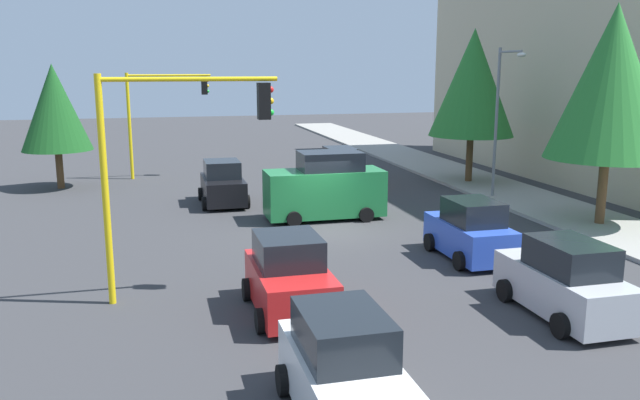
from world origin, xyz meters
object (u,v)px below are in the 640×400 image
at_px(traffic_signal_far_right, 162,104).
at_px(car_white, 345,374).
at_px(delivery_van_green, 325,188).
at_px(car_red, 289,278).
at_px(tree_roadside_near, 612,82).
at_px(car_silver, 564,282).
at_px(tree_roadside_mid, 473,83).
at_px(car_black, 223,185).
at_px(street_lamp_curbside, 501,107).
at_px(car_blue, 470,232).
at_px(tree_opposite_side, 55,108).
at_px(traffic_signal_near_right, 173,143).
at_px(car_orange, 339,167).

xyz_separation_m(traffic_signal_far_right, car_white, (27.09, 2.52, -3.22)).
bearing_deg(delivery_van_green, car_red, -19.93).
relative_size(tree_roadside_near, car_silver, 2.13).
relative_size(tree_roadside_mid, car_white, 2.07).
height_order(car_white, car_black, same).
xyz_separation_m(street_lamp_curbside, car_black, (-2.37, -12.51, -3.45)).
height_order(traffic_signal_far_right, street_lamp_curbside, street_lamp_curbside).
relative_size(tree_roadside_near, car_blue, 2.35).
bearing_deg(tree_opposite_side, traffic_signal_near_right, 16.28).
bearing_deg(car_silver, tree_roadside_near, 137.87).
distance_m(tree_roadside_mid, car_black, 14.17).
xyz_separation_m(car_white, car_black, (-19.07, -0.10, 0.00)).
relative_size(delivery_van_green, car_red, 1.32).
bearing_deg(car_orange, car_silver, 0.69).
bearing_deg(street_lamp_curbside, car_red, -47.25).
xyz_separation_m(car_red, car_blue, (-3.10, 6.63, -0.00)).
height_order(traffic_signal_near_right, tree_opposite_side, tree_opposite_side).
xyz_separation_m(car_blue, car_white, (8.45, -6.76, 0.00)).
bearing_deg(car_orange, street_lamp_curbside, 44.40).
bearing_deg(tree_opposite_side, traffic_signal_far_right, 110.75).
xyz_separation_m(street_lamp_curbside, car_red, (11.35, -12.28, -3.45)).
bearing_deg(car_blue, tree_roadside_near, 110.80).
xyz_separation_m(traffic_signal_near_right, street_lamp_curbside, (-9.61, 14.94, 0.13)).
bearing_deg(street_lamp_curbside, delivery_van_green, -79.57).
distance_m(delivery_van_green, car_black, 5.49).
relative_size(tree_roadside_mid, tree_opposite_side, 1.28).
relative_size(street_lamp_curbside, car_red, 1.92).
bearing_deg(car_black, traffic_signal_near_right, -11.49).
bearing_deg(car_white, traffic_signal_near_right, -160.28).
bearing_deg(car_orange, car_blue, 1.17).
bearing_deg(car_black, car_blue, 32.87).
relative_size(street_lamp_curbside, car_blue, 1.94).
height_order(street_lamp_curbside, delivery_van_green, street_lamp_curbside).
relative_size(traffic_signal_near_right, car_white, 1.53).
distance_m(delivery_van_green, car_red, 10.37).
xyz_separation_m(tree_roadside_mid, tree_roadside_near, (10.00, 0.50, 0.25)).
relative_size(traffic_signal_near_right, car_black, 1.64).
bearing_deg(tree_opposite_side, car_red, 21.87).
bearing_deg(car_blue, car_white, -38.65).
relative_size(traffic_signal_near_right, car_red, 1.64).
bearing_deg(tree_opposite_side, street_lamp_curbside, 67.45).
bearing_deg(car_orange, car_red, -20.02).
relative_size(tree_roadside_near, car_red, 2.33).
relative_size(tree_roadside_mid, car_orange, 2.24).
xyz_separation_m(tree_opposite_side, car_black, (6.02, 7.69, -3.23)).
distance_m(traffic_signal_near_right, car_black, 12.67).
height_order(traffic_signal_near_right, car_blue, traffic_signal_near_right).
bearing_deg(street_lamp_curbside, car_orange, -135.60).
bearing_deg(tree_opposite_side, car_black, 51.98).
xyz_separation_m(tree_roadside_near, car_red, (5.74, -13.58, -4.67)).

